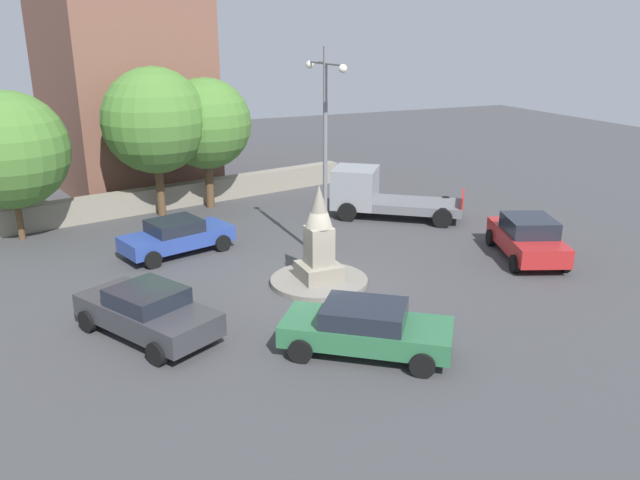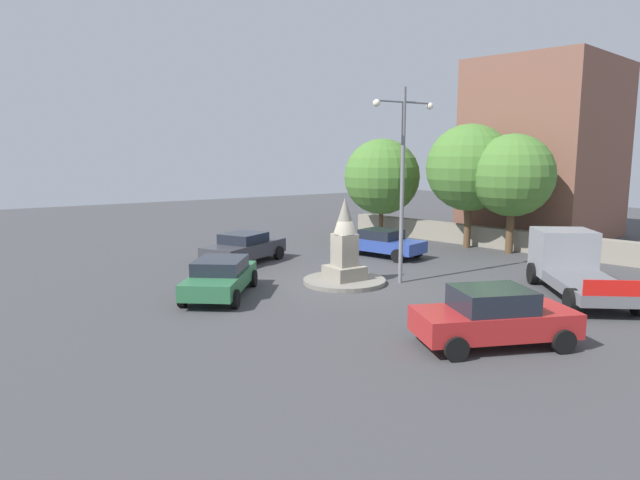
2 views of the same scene
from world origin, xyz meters
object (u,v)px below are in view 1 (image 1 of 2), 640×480
object	(u,v)px
tree_mid_cluster	(9,150)
tree_far_corner	(155,121)
truck_grey_waiting	(377,194)
car_red_passing	(527,237)
corner_building	(122,87)
tree_near_wall	(206,124)
monument	(319,239)
car_blue_parked_left	(177,236)
car_dark_grey_parked_right	(147,311)
car_green_far_side	(366,328)
streetlamp	(325,137)

from	to	relation	value
tree_mid_cluster	tree_far_corner	distance (m)	6.04
truck_grey_waiting	tree_mid_cluster	bearing A→B (deg)	-101.18
car_red_passing	corner_building	size ratio (longest dim) A/B	0.44
car_red_passing	tree_near_wall	distance (m)	15.12
monument	car_blue_parked_left	distance (m)	6.23
monument	car_red_passing	size ratio (longest dim) A/B	0.70
car_dark_grey_parked_right	monument	bearing A→B (deg)	104.87
corner_building	tree_far_corner	xyz separation A→B (m)	(6.91, 0.37, -0.90)
car_green_far_side	tree_near_wall	world-z (taller)	tree_near_wall
streetlamp	car_dark_grey_parked_right	world-z (taller)	streetlamp
truck_grey_waiting	tree_near_wall	xyz separation A→B (m)	(-4.63, -6.49, 2.93)
streetlamp	car_red_passing	distance (m)	8.39
car_red_passing	corner_building	world-z (taller)	corner_building
streetlamp	tree_near_wall	size ratio (longest dim) A/B	1.25
corner_building	tree_mid_cluster	xyz separation A→B (m)	(8.12, -5.51, -1.57)
car_red_passing	tree_near_wall	bearing A→B (deg)	-142.97
car_blue_parked_left	car_green_far_side	size ratio (longest dim) A/B	0.97
car_dark_grey_parked_right	tree_far_corner	distance (m)	12.83
streetlamp	car_green_far_side	bearing A→B (deg)	-15.74
truck_grey_waiting	corner_building	size ratio (longest dim) A/B	0.56
car_blue_parked_left	tree_mid_cluster	size ratio (longest dim) A/B	0.75
car_blue_parked_left	tree_far_corner	xyz separation A→B (m)	(-5.54, 0.47, 3.61)
corner_building	truck_grey_waiting	bearing A→B (deg)	39.96
monument	car_red_passing	xyz separation A→B (m)	(0.83, 8.07, -0.77)
monument	truck_grey_waiting	world-z (taller)	monument
monument	car_green_far_side	xyz separation A→B (m)	(4.90, -0.83, -0.86)
tree_near_wall	car_red_passing	bearing A→B (deg)	37.03
monument	car_red_passing	distance (m)	8.15
tree_mid_cluster	monument	bearing A→B (deg)	44.56
car_dark_grey_parked_right	tree_far_corner	xyz separation A→B (m)	(-12.03, 2.65, 3.57)
car_green_far_side	car_blue_parked_left	bearing A→B (deg)	-163.75
car_dark_grey_parked_right	tree_near_wall	xyz separation A→B (m)	(-12.53, 5.05, 3.23)
car_blue_parked_left	corner_building	bearing A→B (deg)	179.55
car_red_passing	car_green_far_side	bearing A→B (deg)	-65.43
streetlamp	tree_near_wall	distance (m)	9.24
tree_far_corner	car_dark_grey_parked_right	bearing A→B (deg)	-12.43
corner_building	tree_near_wall	distance (m)	7.09
car_dark_grey_parked_right	car_red_passing	bearing A→B (deg)	92.99
car_green_far_side	tree_near_wall	distance (m)	16.20
car_dark_grey_parked_right	car_blue_parked_left	bearing A→B (deg)	161.40
monument	car_dark_grey_parked_right	bearing A→B (deg)	-75.13
car_red_passing	corner_building	distance (m)	22.07
streetlamp	tree_far_corner	xyz separation A→B (m)	(-8.52, -4.33, -0.24)
streetlamp	truck_grey_waiting	size ratio (longest dim) A/B	1.30
truck_grey_waiting	monument	bearing A→B (deg)	-41.72
car_red_passing	tree_mid_cluster	distance (m)	20.12
car_dark_grey_parked_right	tree_mid_cluster	bearing A→B (deg)	-163.38
truck_grey_waiting	streetlamp	bearing A→B (deg)	-46.04
car_dark_grey_parked_right	truck_grey_waiting	world-z (taller)	truck_grey_waiting
tree_mid_cluster	tree_far_corner	size ratio (longest dim) A/B	0.90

